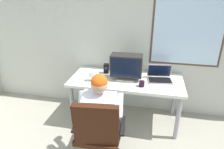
% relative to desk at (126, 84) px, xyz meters
% --- Properties ---
extents(wall_rear, '(5.59, 0.08, 2.56)m').
position_rel_desk_xyz_m(wall_rear, '(0.10, 0.44, 0.63)').
color(wall_rear, '#B8BDB2').
rests_on(wall_rear, ground).
extents(desk, '(1.71, 0.77, 0.74)m').
position_rel_desk_xyz_m(desk, '(0.00, 0.00, 0.00)').
color(desk, gray).
rests_on(desk, ground).
extents(office_chair, '(0.64, 0.57, 0.95)m').
position_rel_desk_xyz_m(office_chair, '(-0.17, -1.00, -0.13)').
color(office_chair, black).
rests_on(office_chair, ground).
extents(person_seated, '(0.56, 0.78, 1.17)m').
position_rel_desk_xyz_m(person_seated, '(-0.20, -0.74, -0.05)').
color(person_seated, '#3E4967').
rests_on(person_seated, ground).
extents(crt_monitor, '(0.47, 0.24, 0.39)m').
position_rel_desk_xyz_m(crt_monitor, '(-0.01, -0.00, 0.30)').
color(crt_monitor, beige).
rests_on(crt_monitor, desk).
extents(laptop, '(0.39, 0.32, 0.22)m').
position_rel_desk_xyz_m(laptop, '(0.49, 0.09, 0.14)').
color(laptop, gray).
rests_on(laptop, desk).
extents(wine_glass, '(0.08, 0.08, 0.15)m').
position_rel_desk_xyz_m(wine_glass, '(-0.50, -0.16, 0.18)').
color(wine_glass, silver).
rests_on(wine_glass, desk).
extents(desk_speaker, '(0.09, 0.10, 0.15)m').
position_rel_desk_xyz_m(desk_speaker, '(-0.35, 0.17, 0.16)').
color(desk_speaker, black).
rests_on(desk_speaker, desk).
extents(coffee_mug, '(0.08, 0.08, 0.08)m').
position_rel_desk_xyz_m(coffee_mug, '(0.25, -0.20, 0.12)').
color(coffee_mug, black).
rests_on(coffee_mug, desk).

